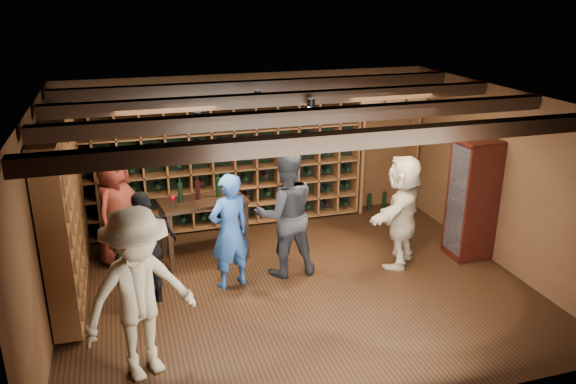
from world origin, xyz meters
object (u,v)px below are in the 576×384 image
object	(u,v)px
display_cabinet	(472,201)
guest_woman_black	(147,249)
guest_red_floral	(116,209)
guest_khaki	(139,295)
man_blue_shirt	(230,231)
tasting_table	(203,207)
guest_beige	(402,211)
man_grey_suit	(286,214)

from	to	relation	value
display_cabinet	guest_woman_black	distance (m)	4.60
display_cabinet	guest_red_floral	xyz separation A→B (m)	(-4.94, 1.28, -0.04)
guest_red_floral	guest_khaki	world-z (taller)	guest_khaki
man_blue_shirt	tasting_table	distance (m)	0.94
guest_woman_black	guest_beige	distance (m)	3.52
man_blue_shirt	guest_khaki	size ratio (longest dim) A/B	0.86
man_grey_suit	guest_khaki	world-z (taller)	guest_khaki
display_cabinet	man_blue_shirt	bearing A→B (deg)	177.98
guest_woman_black	guest_beige	world-z (taller)	guest_beige
guest_red_floral	guest_khaki	size ratio (longest dim) A/B	0.89
guest_red_floral	guest_khaki	xyz separation A→B (m)	(0.19, -2.71, 0.10)
guest_woman_black	tasting_table	distance (m)	1.37
guest_khaki	guest_red_floral	bearing A→B (deg)	70.91
display_cabinet	guest_khaki	distance (m)	4.96
man_grey_suit	guest_woman_black	xyz separation A→B (m)	(-1.87, -0.29, -0.13)
guest_red_floral	guest_beige	bearing A→B (deg)	-74.94
display_cabinet	guest_woman_black	bearing A→B (deg)	-179.72
display_cabinet	man_grey_suit	bearing A→B (deg)	174.51
guest_beige	man_blue_shirt	bearing A→B (deg)	-47.31
guest_beige	guest_khaki	bearing A→B (deg)	-23.72
display_cabinet	tasting_table	world-z (taller)	display_cabinet
guest_red_floral	tasting_table	size ratio (longest dim) A/B	1.27
man_blue_shirt	tasting_table	bearing A→B (deg)	-95.43
guest_red_floral	tasting_table	distance (m)	1.22
man_grey_suit	guest_beige	xyz separation A→B (m)	(1.65, -0.20, -0.07)
display_cabinet	guest_beige	world-z (taller)	display_cabinet
man_blue_shirt	guest_beige	xyz separation A→B (m)	(2.45, -0.06, 0.03)
guest_khaki	guest_beige	size ratio (longest dim) A/B	1.12
guest_khaki	guest_woman_black	bearing A→B (deg)	61.01
man_blue_shirt	man_grey_suit	bearing A→B (deg)	171.60
man_blue_shirt	guest_beige	distance (m)	2.46
guest_woman_black	guest_khaki	xyz separation A→B (m)	(-0.14, -1.41, 0.17)
guest_red_floral	tasting_table	world-z (taller)	guest_red_floral
man_blue_shirt	guest_khaki	xyz separation A→B (m)	(-1.21, -1.55, 0.13)
tasting_table	man_grey_suit	bearing A→B (deg)	-45.16
guest_beige	tasting_table	size ratio (longest dim) A/B	1.27
man_blue_shirt	guest_khaki	world-z (taller)	guest_khaki
man_grey_suit	guest_woman_black	distance (m)	1.89
guest_woman_black	guest_beige	bearing A→B (deg)	150.19
display_cabinet	guest_khaki	world-z (taller)	guest_khaki
display_cabinet	tasting_table	xyz separation A→B (m)	(-3.74, 1.04, -0.05)
guest_woman_black	tasting_table	xyz separation A→B (m)	(0.86, 1.06, 0.06)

